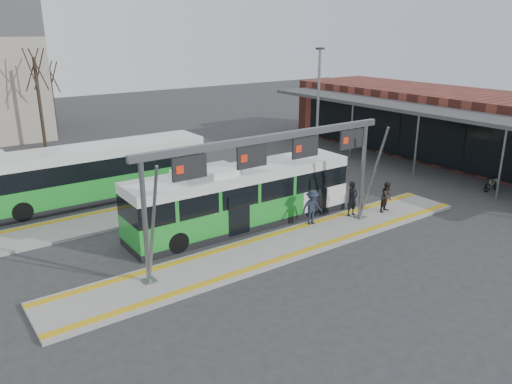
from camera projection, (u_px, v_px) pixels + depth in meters
The scene contains 16 objects.
ground at pixel (282, 247), 23.19m from camera, with size 120.00×120.00×0.00m, color #2D2D30.
platform_main at pixel (282, 246), 23.16m from camera, with size 22.00×3.00×0.15m, color gray.
platform_second at pixel (133, 214), 27.11m from camera, with size 20.00×3.00×0.15m, color gray.
tactile_main at pixel (282, 244), 23.14m from camera, with size 22.00×2.65×0.02m.
tactile_second at pixel (125, 207), 27.96m from camera, with size 20.00×0.35×0.02m.
gantry at pixel (274, 158), 21.84m from camera, with size 13.00×1.68×5.20m.
station_building at pixel (476, 128), 37.59m from camera, with size 11.50×32.00×5.00m.
hero_bus at pixel (241, 197), 25.33m from camera, with size 12.16×2.77×3.33m.
bg_bus_green at pixel (97, 173), 29.27m from camera, with size 12.86×2.78×3.21m.
passenger_a at pixel (352, 199), 26.42m from camera, with size 0.69×0.45×1.89m, color black.
passenger_b at pixel (387, 197), 27.05m from camera, with size 0.81×0.63×1.68m, color #2C201D.
passenger_c at pixel (312, 207), 25.23m from camera, with size 1.18×0.68×1.82m, color #1E2537.
bicycle_d at pixel (492, 184), 30.99m from camera, with size 0.43×1.52×0.91m, color gray.
tree_left at pixel (35, 70), 40.47m from camera, with size 1.40×1.40×8.45m.
tree_mid at pixel (50, 78), 45.88m from camera, with size 1.40×1.40×7.02m.
lamp_east at pixel (318, 116), 30.59m from camera, with size 0.50×0.25×8.60m.
Camera 1 is at (-13.39, -16.50, 9.71)m, focal length 35.00 mm.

